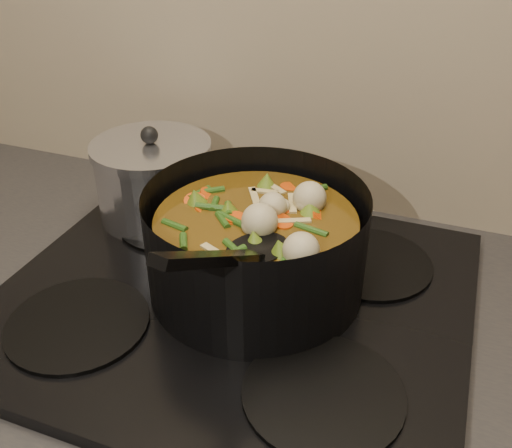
% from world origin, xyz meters
% --- Properties ---
extents(stovetop, '(0.62, 0.54, 0.03)m').
position_xyz_m(stovetop, '(0.00, 1.93, 0.92)').
color(stovetop, black).
rests_on(stovetop, counter).
extents(stockpot, '(0.37, 0.44, 0.21)m').
position_xyz_m(stockpot, '(0.02, 1.95, 1.00)').
color(stockpot, black).
rests_on(stockpot, stovetop).
extents(saucepan, '(0.19, 0.19, 0.16)m').
position_xyz_m(saucepan, '(-0.20, 2.08, 0.99)').
color(saucepan, silver).
rests_on(saucepan, stovetop).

